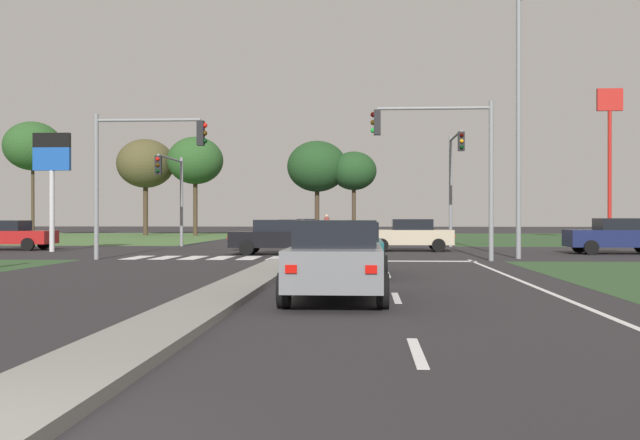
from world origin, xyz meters
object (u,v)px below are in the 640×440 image
at_px(car_white_sixth, 291,230).
at_px(street_lamp_second, 523,113).
at_px(traffic_signal_near_right, 448,152).
at_px(fastfood_pole_sign, 610,129).
at_px(traffic_signal_far_left, 173,183).
at_px(treeline_fifth, 354,171).
at_px(traffic_signal_near_left, 136,159).
at_px(treeline_fourth, 317,167).
at_px(car_navy_eighth, 618,236).
at_px(car_red_second, 7,235).
at_px(car_blue_seventh, 306,227).
at_px(pedestrian_at_median, 327,224).
at_px(treeline_second, 146,164).
at_px(car_beige_third, 410,235).
at_px(fuel_price_totem, 52,165).
at_px(car_grey_fifth, 336,259).
at_px(treeline_near, 33,146).
at_px(car_black_near, 282,237).
at_px(treeline_third, 195,161).
at_px(traffic_signal_far_right, 454,169).
at_px(car_teal_fourth, 349,248).

relative_size(car_white_sixth, street_lamp_second, 0.41).
height_order(traffic_signal_near_right, fastfood_pole_sign, fastfood_pole_sign).
relative_size(traffic_signal_far_left, treeline_fifth, 0.67).
bearing_deg(street_lamp_second, traffic_signal_near_left, -174.52).
xyz_separation_m(fastfood_pole_sign, treeline_fourth, (-21.86, 11.67, -1.78)).
distance_m(car_navy_eighth, street_lamp_second, 8.34).
xyz_separation_m(car_red_second, fastfood_pole_sign, (35.57, 17.91, 7.24)).
relative_size(car_blue_seventh, street_lamp_second, 0.42).
bearing_deg(pedestrian_at_median, car_navy_eighth, -102.61).
height_order(traffic_signal_near_right, treeline_second, treeline_second).
distance_m(car_navy_eighth, treeline_second, 46.66).
relative_size(car_beige_third, fuel_price_totem, 0.74).
bearing_deg(car_grey_fifth, car_red_second, 129.25).
bearing_deg(car_navy_eighth, car_white_sixth, 46.53).
height_order(traffic_signal_near_right, pedestrian_at_median, traffic_signal_near_right).
bearing_deg(treeline_fifth, treeline_near, -179.33).
height_order(car_navy_eighth, treeline_fifth, treeline_fifth).
bearing_deg(fastfood_pole_sign, car_beige_third, -130.68).
relative_size(car_red_second, fuel_price_totem, 0.81).
bearing_deg(street_lamp_second, car_white_sixth, 119.51).
xyz_separation_m(pedestrian_at_median, fuel_price_totem, (-12.44, -14.26, 2.97)).
bearing_deg(treeline_second, fastfood_pole_sign, -19.50).
relative_size(street_lamp_second, fastfood_pole_sign, 0.95).
bearing_deg(traffic_signal_far_left, treeline_near, 127.72).
bearing_deg(car_black_near, treeline_second, -154.31).
relative_size(traffic_signal_near_left, pedestrian_at_median, 3.29).
xyz_separation_m(car_beige_third, treeline_fourth, (-6.50, 29.53, 5.42)).
distance_m(car_blue_seventh, treeline_fifth, 6.53).
bearing_deg(treeline_third, traffic_signal_far_left, -79.29).
height_order(car_beige_third, car_blue_seventh, car_beige_third).
bearing_deg(treeline_fourth, traffic_signal_near_right, -78.74).
xyz_separation_m(traffic_signal_far_right, street_lamp_second, (1.49, -10.07, 1.51)).
xyz_separation_m(traffic_signal_far_right, fuel_price_totem, (-19.74, -5.22, -0.09)).
bearing_deg(treeline_near, fastfood_pole_sign, -12.90).
bearing_deg(treeline_fifth, traffic_signal_far_left, -110.03).
bearing_deg(fastfood_pole_sign, car_grey_fifth, -114.69).
xyz_separation_m(car_black_near, car_white_sixth, (-1.33, 17.00, -0.01)).
height_order(traffic_signal_near_left, treeline_near, treeline_near).
distance_m(traffic_signal_near_right, treeline_near, 49.81).
bearing_deg(car_grey_fifth, car_white_sixth, 97.31).
xyz_separation_m(car_white_sixth, car_blue_seventh, (-0.24, 15.60, 0.01)).
relative_size(traffic_signal_far_right, fuel_price_totem, 1.09).
distance_m(car_beige_third, traffic_signal_far_left, 13.33).
height_order(car_grey_fifth, treeline_third, treeline_third).
bearing_deg(car_grey_fifth, treeline_fifth, 90.54).
height_order(car_black_near, pedestrian_at_median, pedestrian_at_median).
relative_size(car_teal_fourth, traffic_signal_far_left, 0.85).
xyz_separation_m(traffic_signal_near_right, traffic_signal_near_left, (-12.00, -0.00, -0.24)).
bearing_deg(car_teal_fourth, treeline_fourth, 94.96).
bearing_deg(traffic_signal_far_right, traffic_signal_near_right, -97.93).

